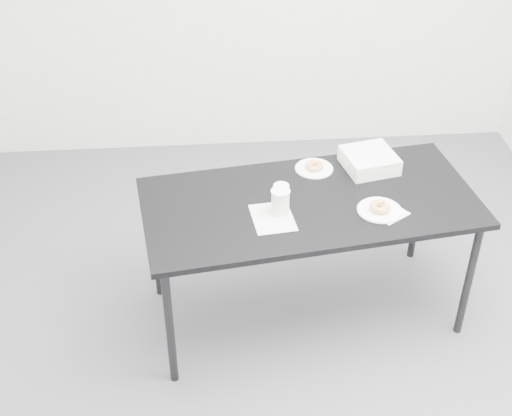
{
  "coord_description": "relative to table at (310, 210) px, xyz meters",
  "views": [
    {
      "loc": [
        -0.36,
        -2.86,
        2.88
      ],
      "look_at": [
        -0.13,
        0.02,
        0.79
      ],
      "focal_mm": 50.0,
      "sensor_mm": 36.0,
      "label": 1
    }
  ],
  "objects": [
    {
      "name": "donut_far",
      "position": [
        0.06,
        0.29,
        0.08
      ],
      "size": [
        0.13,
        0.13,
        0.03
      ],
      "primitive_type": "torus",
      "rotation": [
        0.0,
        0.0,
        0.48
      ],
      "color": "#CF8741",
      "rests_on": "plate_far"
    },
    {
      "name": "plate_near",
      "position": [
        0.33,
        -0.12,
        0.06
      ],
      "size": [
        0.22,
        0.22,
        0.01
      ],
      "primitive_type": "cylinder",
      "color": "white",
      "rests_on": "napkin"
    },
    {
      "name": "napkin",
      "position": [
        0.37,
        -0.14,
        0.06
      ],
      "size": [
        0.22,
        0.22,
        0.0
      ],
      "primitive_type": "cube",
      "rotation": [
        0.0,
        0.0,
        0.58
      ],
      "color": "silver",
      "rests_on": "table"
    },
    {
      "name": "logo_patch",
      "position": [
        -0.14,
        -0.03,
        0.06
      ],
      "size": [
        0.05,
        0.05,
        0.0
      ],
      "primitive_type": "cube",
      "rotation": [
        0.0,
        0.0,
        0.12
      ],
      "color": "green",
      "rests_on": "scorecard"
    },
    {
      "name": "floor",
      "position": [
        -0.16,
        -0.08,
        -0.72
      ],
      "size": [
        4.0,
        4.0,
        0.0
      ],
      "primitive_type": "plane",
      "color": "#48494D",
      "rests_on": "ground"
    },
    {
      "name": "bakery_box",
      "position": [
        0.36,
        0.28,
        0.1
      ],
      "size": [
        0.32,
        0.32,
        0.09
      ],
      "primitive_type": "cube",
      "rotation": [
        0.0,
        0.0,
        0.22
      ],
      "color": "white",
      "rests_on": "table"
    },
    {
      "name": "table",
      "position": [
        0.0,
        0.0,
        0.0
      ],
      "size": [
        1.8,
        1.03,
        0.78
      ],
      "rotation": [
        0.0,
        0.0,
        0.14
      ],
      "color": "black",
      "rests_on": "floor"
    },
    {
      "name": "scorecard",
      "position": [
        -0.21,
        -0.13,
        0.06
      ],
      "size": [
        0.23,
        0.28,
        0.0
      ],
      "primitive_type": "cube",
      "rotation": [
        0.0,
        0.0,
        0.12
      ],
      "color": "silver",
      "rests_on": "table"
    },
    {
      "name": "pen",
      "position": [
        -0.16,
        -0.05,
        0.07
      ],
      "size": [
        0.08,
        0.1,
        0.01
      ],
      "primitive_type": "cylinder",
      "rotation": [
        0.0,
        1.57,
        0.87
      ],
      "color": "#0D9661",
      "rests_on": "scorecard"
    },
    {
      "name": "coffee_cup",
      "position": [
        -0.16,
        -0.09,
        0.13
      ],
      "size": [
        0.09,
        0.09,
        0.13
      ],
      "primitive_type": "cylinder",
      "color": "white",
      "rests_on": "table"
    },
    {
      "name": "plate_far",
      "position": [
        0.06,
        0.29,
        0.06
      ],
      "size": [
        0.21,
        0.21,
        0.01
      ],
      "primitive_type": "cylinder",
      "color": "white",
      "rests_on": "table"
    },
    {
      "name": "donut_near",
      "position": [
        0.33,
        -0.12,
        0.09
      ],
      "size": [
        0.14,
        0.14,
        0.04
      ],
      "primitive_type": "torus",
      "rotation": [
        0.0,
        0.0,
        0.44
      ],
      "color": "#CF8741",
      "rests_on": "plate_near"
    },
    {
      "name": "cup_lid",
      "position": [
        -0.13,
        0.13,
        0.06
      ],
      "size": [
        0.08,
        0.08,
        0.01
      ],
      "primitive_type": "cylinder",
      "color": "white",
      "rests_on": "table"
    }
  ]
}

